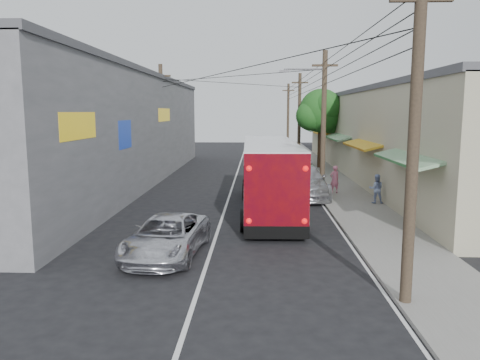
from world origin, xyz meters
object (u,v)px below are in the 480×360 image
object	(u,v)px
coach_bus	(269,175)
pedestrian_far	(376,189)
parked_suv	(301,180)
parked_car_mid	(293,159)
pedestrian_near	(335,179)
parked_car_far	(290,157)
jeepney	(167,237)

from	to	relation	value
coach_bus	pedestrian_far	world-z (taller)	coach_bus
coach_bus	parked_suv	xyz separation A→B (m)	(1.90, 3.90, -0.81)
parked_car_mid	pedestrian_near	bearing A→B (deg)	-77.97
coach_bus	pedestrian_near	size ratio (longest dim) A/B	7.33
parked_car_far	pedestrian_far	distance (m)	19.38
jeepney	pedestrian_near	xyz separation A→B (m)	(7.37, 11.66, 0.25)
coach_bus	jeepney	bearing A→B (deg)	-117.00
parked_car_mid	pedestrian_far	size ratio (longest dim) A/B	3.10
parked_car_mid	pedestrian_far	bearing A→B (deg)	-73.20
coach_bus	parked_suv	size ratio (longest dim) A/B	1.86
pedestrian_far	jeepney	bearing A→B (deg)	50.37
parked_car_far	pedestrian_far	bearing A→B (deg)	-82.22
jeepney	pedestrian_near	size ratio (longest dim) A/B	3.01
parked_car_far	pedestrian_far	world-z (taller)	pedestrian_far
parked_suv	pedestrian_far	bearing A→B (deg)	-37.60
parked_car_mid	pedestrian_far	distance (m)	15.75
parked_suv	pedestrian_far	distance (m)	4.32
parked_suv	parked_car_mid	bearing A→B (deg)	84.75
jeepney	pedestrian_near	world-z (taller)	pedestrian_near
parked_suv	jeepney	bearing A→B (deg)	-118.73
jeepney	pedestrian_far	size ratio (longest dim) A/B	3.20
parked_suv	parked_car_far	size ratio (longest dim) A/B	1.59
coach_bus	parked_car_far	bearing A→B (deg)	82.06
coach_bus	parked_suv	world-z (taller)	coach_bus
coach_bus	pedestrian_far	bearing A→B (deg)	13.66
parked_car_far	jeepney	bearing A→B (deg)	-103.26
jeepney	parked_car_far	distance (m)	28.55
jeepney	pedestrian_far	xyz separation A→B (m)	(9.00, 8.77, 0.20)
parked_suv	parked_car_mid	size ratio (longest dim) A/B	1.36
parked_suv	pedestrian_near	size ratio (longest dim) A/B	3.95
parked_car_mid	pedestrian_near	distance (m)	12.64
parked_suv	pedestrian_near	distance (m)	1.96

